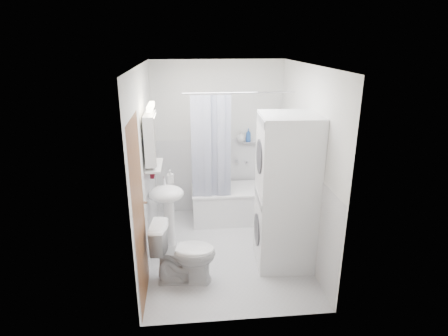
{
  "coord_description": "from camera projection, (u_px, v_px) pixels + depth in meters",
  "views": [
    {
      "loc": [
        -0.47,
        -4.33,
        2.69
      ],
      "look_at": [
        -0.02,
        0.15,
        1.12
      ],
      "focal_mm": 30.0,
      "sensor_mm": 36.0,
      "label": 1
    }
  ],
  "objects": [
    {
      "name": "floor",
      "position": [
        227.0,
        251.0,
        5.0
      ],
      "size": [
        2.6,
        2.6,
        0.0
      ],
      "primitive_type": "plane",
      "color": "silver",
      "rests_on": "ground"
    },
    {
      "name": "shelf",
      "position": [
        154.0,
        166.0,
        4.62
      ],
      "size": [
        0.18,
        0.54,
        0.02
      ],
      "primitive_type": "cube",
      "color": "silver",
      "rests_on": "room_walls"
    },
    {
      "name": "shampoo_b",
      "position": [
        248.0,
        139.0,
        5.82
      ],
      "size": [
        0.08,
        0.21,
        0.08
      ],
      "primitive_type": "imported",
      "color": "#27539D",
      "rests_on": "shower_caddy"
    },
    {
      "name": "toilet",
      "position": [
        184.0,
        253.0,
        4.29
      ],
      "size": [
        0.78,
        0.49,
        0.72
      ],
      "primitive_type": "imported",
      "rotation": [
        0.0,
        0.0,
        1.46
      ],
      "color": "white",
      "rests_on": "ground"
    },
    {
      "name": "wainscot",
      "position": [
        224.0,
        201.0,
        5.08
      ],
      "size": [
        1.98,
        2.58,
        2.58
      ],
      "color": "white",
      "rests_on": "ground"
    },
    {
      "name": "shelf_cup",
      "position": [
        155.0,
        158.0,
        4.71
      ],
      "size": [
        0.1,
        0.09,
        0.1
      ],
      "primitive_type": "imported",
      "color": "gray",
      "rests_on": "shelf"
    },
    {
      "name": "shower_curtain",
      "position": [
        211.0,
        148.0,
        5.2
      ],
      "size": [
        0.55,
        0.02,
        1.45
      ],
      "color": "#151F4A",
      "rests_on": "curtain_rod"
    },
    {
      "name": "towel",
      "position": [
        151.0,
        146.0,
        4.81
      ],
      "size": [
        0.07,
        0.32,
        0.78
      ],
      "color": "#5A0B11",
      "rests_on": "room_walls"
    },
    {
      "name": "tub_spout",
      "position": [
        246.0,
        161.0,
        5.94
      ],
      "size": [
        0.04,
        0.12,
        0.04
      ],
      "primitive_type": "cylinder",
      "rotation": [
        1.57,
        0.0,
        0.0
      ],
      "color": "silver",
      "rests_on": "room_walls"
    },
    {
      "name": "washer_dryer",
      "position": [
        286.0,
        192.0,
        4.47
      ],
      "size": [
        0.71,
        0.7,
        1.89
      ],
      "rotation": [
        0.0,
        0.0,
        -0.05
      ],
      "color": "white",
      "rests_on": "ground"
    },
    {
      "name": "medicine_cabinet",
      "position": [
        151.0,
        137.0,
        4.49
      ],
      "size": [
        0.13,
        0.5,
        0.71
      ],
      "color": "white",
      "rests_on": "room_walls"
    },
    {
      "name": "shelf_bottle",
      "position": [
        153.0,
        166.0,
        4.46
      ],
      "size": [
        0.07,
        0.18,
        0.07
      ],
      "primitive_type": "imported",
      "color": "gray",
      "rests_on": "shelf"
    },
    {
      "name": "curtain_rod",
      "position": [
        240.0,
        93.0,
        4.99
      ],
      "size": [
        1.53,
        0.02,
        0.02
      ],
      "primitive_type": "cylinder",
      "rotation": [
        0.0,
        1.57,
        0.0
      ],
      "color": "silver",
      "rests_on": "room_walls"
    },
    {
      "name": "shampoo_a",
      "position": [
        241.0,
        138.0,
        5.8
      ],
      "size": [
        0.13,
        0.17,
        0.13
      ],
      "primitive_type": "imported",
      "color": "gray",
      "rests_on": "shower_caddy"
    },
    {
      "name": "sink",
      "position": [
        167.0,
        204.0,
        4.72
      ],
      "size": [
        0.44,
        0.37,
        1.04
      ],
      "color": "white",
      "rests_on": "ground"
    },
    {
      "name": "door",
      "position": [
        146.0,
        202.0,
        4.07
      ],
      "size": [
        0.05,
        2.0,
        2.0
      ],
      "color": "brown",
      "rests_on": "ground"
    },
    {
      "name": "bathtub",
      "position": [
        236.0,
        202.0,
        5.8
      ],
      "size": [
        1.35,
        0.64,
        0.52
      ],
      "color": "white",
      "rests_on": "ground"
    },
    {
      "name": "soap_pump",
      "position": [
        170.0,
        180.0,
        4.86
      ],
      "size": [
        0.08,
        0.17,
        0.08
      ],
      "primitive_type": "imported",
      "color": "gray",
      "rests_on": "sink"
    },
    {
      "name": "shower_caddy",
      "position": [
        250.0,
        142.0,
        5.83
      ],
      "size": [
        0.22,
        0.06,
        0.02
      ],
      "primitive_type": "cube",
      "color": "silver",
      "rests_on": "room_walls"
    },
    {
      "name": "room_walls",
      "position": [
        227.0,
        143.0,
        4.51
      ],
      "size": [
        2.6,
        2.6,
        2.6
      ],
      "color": "silver",
      "rests_on": "ground"
    }
  ]
}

